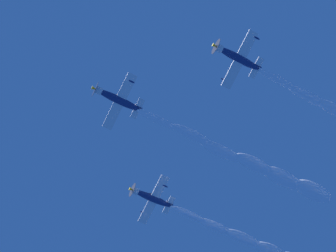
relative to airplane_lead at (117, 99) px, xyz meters
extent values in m
ellipsoid|color=navy|center=(0.09, -0.27, -0.01)|extent=(3.70, 7.70, 1.53)
cylinder|color=white|center=(-0.93, 3.06, -0.04)|extent=(1.74, 1.44, 1.51)
cone|color=yellow|center=(-1.15, 3.77, -0.04)|extent=(0.92, 0.98, 0.72)
cylinder|color=#3F3F47|center=(-1.10, 3.61, -0.04)|extent=(3.17, 1.02, 3.31)
cube|color=white|center=(0.21, -0.48, -0.18)|extent=(9.32, 4.23, 3.05)
ellipsoid|color=navy|center=(-4.10, -1.80, -1.59)|extent=(0.63, 1.09, 0.35)
ellipsoid|color=navy|center=(4.51, 0.85, 1.23)|extent=(0.63, 1.09, 0.35)
cube|color=white|center=(1.04, -3.46, 0.08)|extent=(3.48, 1.95, 1.15)
cube|color=navy|center=(0.90, -3.58, 0.63)|extent=(0.85, 1.37, 1.26)
ellipsoid|color=#1E232D|center=(-0.15, 0.02, 0.44)|extent=(1.45, 1.94, 0.96)
ellipsoid|color=navy|center=(-9.83, -17.46, 1.55)|extent=(3.66, 7.69, 1.64)
cylinder|color=white|center=(-10.85, -14.13, 1.63)|extent=(1.76, 1.41, 1.54)
cone|color=yellow|center=(-11.07, -13.42, 1.64)|extent=(0.92, 0.97, 0.74)
cylinder|color=#3F3F47|center=(-11.02, -13.58, 1.64)|extent=(3.23, 0.95, 3.35)
cube|color=white|center=(-9.71, -17.66, 1.37)|extent=(9.23, 4.21, 3.32)
ellipsoid|color=navy|center=(-13.99, -18.93, -0.17)|extent=(0.63, 1.09, 0.37)
ellipsoid|color=navy|center=(-5.43, -16.39, 2.90)|extent=(0.63, 1.09, 0.37)
cube|color=white|center=(-8.88, -20.65, 1.53)|extent=(3.44, 1.95, 1.25)
cube|color=navy|center=(-9.04, -20.79, 2.07)|extent=(0.88, 1.34, 1.26)
ellipsoid|color=#1E232D|center=(-10.08, -17.19, 2.01)|extent=(1.45, 1.92, 0.99)
ellipsoid|color=navy|center=(18.65, -9.09, 0.93)|extent=(3.70, 7.70, 1.54)
cylinder|color=white|center=(17.63, -5.76, 0.90)|extent=(1.74, 1.44, 1.52)
cone|color=yellow|center=(17.42, -5.05, 0.89)|extent=(0.92, 0.98, 0.72)
cylinder|color=#3F3F47|center=(17.47, -5.21, 0.89)|extent=(3.17, 1.02, 3.31)
cube|color=white|center=(18.77, -9.30, 0.76)|extent=(9.31, 4.23, 3.08)
ellipsoid|color=navy|center=(14.47, -10.63, -0.67)|extent=(0.63, 1.09, 0.36)
ellipsoid|color=navy|center=(23.07, -7.97, 2.18)|extent=(0.63, 1.09, 0.36)
cube|color=white|center=(19.60, -12.29, 1.02)|extent=(3.48, 1.95, 1.16)
cube|color=navy|center=(19.46, -12.40, 1.57)|extent=(0.86, 1.37, 1.26)
ellipsoid|color=#1E232D|center=(18.41, -8.80, 1.38)|extent=(1.45, 1.94, 0.96)
ellipsoid|color=white|center=(2.25, -7.04, -0.23)|extent=(3.47, 7.79, 1.42)
ellipsoid|color=white|center=(3.88, -13.07, -0.15)|extent=(3.83, 7.91, 1.80)
ellipsoid|color=white|center=(5.84, -18.36, -0.47)|extent=(4.19, 8.02, 2.17)
ellipsoid|color=white|center=(7.23, -24.60, -0.49)|extent=(4.55, 8.14, 2.54)
ellipsoid|color=white|center=(9.01, -30.02, -0.48)|extent=(4.91, 8.26, 2.91)
ellipsoid|color=white|center=(10.51, -36.07, -0.76)|extent=(5.27, 8.37, 3.29)
ellipsoid|color=white|center=(-7.62, -24.64, 1.33)|extent=(3.47, 7.79, 1.42)
ellipsoid|color=white|center=(-5.75, -30.21, 1.42)|extent=(3.83, 7.91, 1.80)
ellipsoid|color=white|center=(20.69, -16.13, 0.68)|extent=(3.47, 7.79, 1.42)
ellipsoid|color=white|center=(22.63, -21.67, 0.83)|extent=(3.83, 7.91, 1.80)
ellipsoid|color=white|center=(24.09, -27.26, 0.58)|extent=(4.19, 8.02, 2.17)
ellipsoid|color=white|center=(25.90, -33.47, 0.31)|extent=(4.55, 8.14, 2.54)
camera|label=1|loc=(-32.71, -1.80, -69.00)|focal=51.20mm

